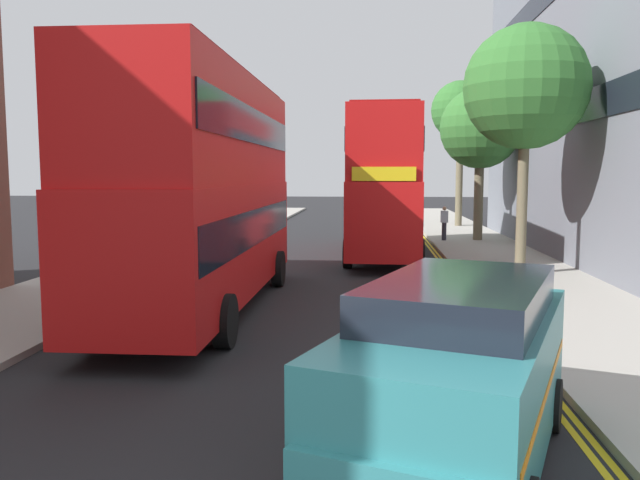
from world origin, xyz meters
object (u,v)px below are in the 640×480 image
(double_decker_bus_away, at_px, (205,185))
(pedestrian_far, at_px, (444,223))
(double_decker_bus_oncoming, at_px, (385,181))
(taxi_minivan, at_px, (456,375))

(double_decker_bus_away, height_order, pedestrian_far, double_decker_bus_away)
(double_decker_bus_oncoming, bearing_deg, taxi_minivan, -88.73)
(double_decker_bus_oncoming, distance_m, pedestrian_far, 6.27)
(double_decker_bus_away, height_order, double_decker_bus_oncoming, same)
(double_decker_bus_away, xyz_separation_m, taxi_minivan, (4.92, -8.01, -1.96))
(double_decker_bus_oncoming, bearing_deg, double_decker_bus_away, -113.35)
(double_decker_bus_away, bearing_deg, double_decker_bus_oncoming, 66.65)
(double_decker_bus_away, distance_m, taxi_minivan, 9.60)
(double_decker_bus_away, height_order, taxi_minivan, double_decker_bus_away)
(double_decker_bus_oncoming, distance_m, taxi_minivan, 18.56)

